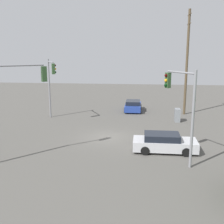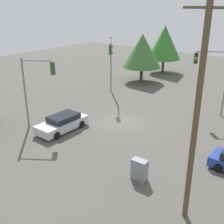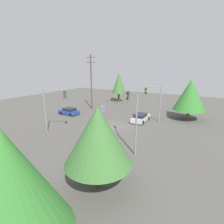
# 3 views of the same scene
# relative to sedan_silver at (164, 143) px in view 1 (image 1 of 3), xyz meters

# --- Properties ---
(ground_plane) EXTENTS (80.00, 80.00, 0.00)m
(ground_plane) POSITION_rel_sedan_silver_xyz_m (3.00, 4.69, -0.67)
(ground_plane) COLOR #54514C
(sedan_silver) EXTENTS (2.07, 4.72, 1.38)m
(sedan_silver) POSITION_rel_sedan_silver_xyz_m (0.00, 0.00, 0.00)
(sedan_silver) COLOR silver
(sedan_silver) RESTS_ON ground_plane
(sedan_blue) EXTENTS (4.11, 2.07, 1.34)m
(sedan_blue) POSITION_rel_sedan_silver_xyz_m (14.23, 2.83, -0.03)
(sedan_blue) COLOR #233D93
(sedan_blue) RESTS_ON ground_plane
(traffic_signal_main) EXTENTS (2.94, 1.76, 6.50)m
(traffic_signal_main) POSITION_rel_sedan_silver_xyz_m (8.81, 11.45, 3.73)
(traffic_signal_main) COLOR gray
(traffic_signal_main) RESTS_ON ground_plane
(traffic_signal_cross) EXTENTS (2.83, 3.56, 6.70)m
(traffic_signal_cross) POSITION_rel_sedan_silver_xyz_m (-2.90, 10.48, 3.93)
(traffic_signal_cross) COLOR gray
(traffic_signal_cross) RESTS_ON ground_plane
(traffic_signal_aux) EXTENTS (2.45, 1.79, 6.29)m
(traffic_signal_aux) POSITION_rel_sedan_silver_xyz_m (-1.97, -0.88, 3.57)
(traffic_signal_aux) COLOR gray
(traffic_signal_aux) RESTS_ON ground_plane
(utility_pole_tall) EXTENTS (2.20, 0.28, 11.92)m
(utility_pole_tall) POSITION_rel_sedan_silver_xyz_m (13.02, -3.29, 5.60)
(utility_pole_tall) COLOR brown
(utility_pole_tall) RESTS_ON ground_plane
(electrical_cabinet) EXTENTS (0.99, 0.55, 1.39)m
(electrical_cabinet) POSITION_rel_sedan_silver_xyz_m (9.34, -2.05, 0.03)
(electrical_cabinet) COLOR gray
(electrical_cabinet) RESTS_ON ground_plane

